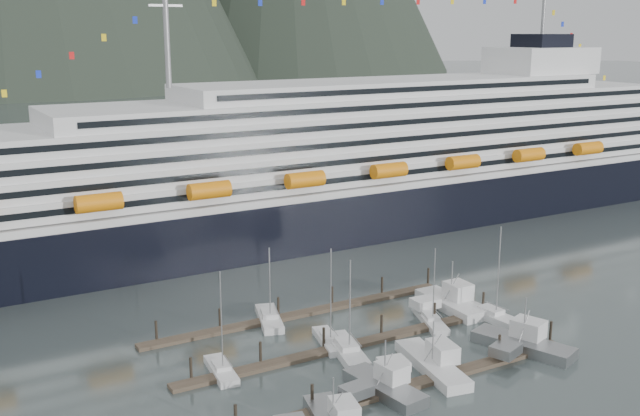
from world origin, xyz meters
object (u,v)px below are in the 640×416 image
at_px(cruise_ship, 359,169).
at_px(trawler_e, 450,303).
at_px(sailboat_h, 491,316).
at_px(trawler_c, 431,363).
at_px(sailboat_c, 347,351).
at_px(sailboat_f, 269,319).
at_px(trawler_b, 384,386).
at_px(sailboat_b, 329,341).
at_px(sailboat_a, 221,371).
at_px(trawler_d, 523,343).
at_px(sailboat_d, 430,320).

relative_size(cruise_ship, trawler_e, 16.75).
xyz_separation_m(cruise_ship, trawler_e, (-14.60, -47.70, -11.04)).
xyz_separation_m(sailboat_h, trawler_c, (-17.75, -8.94, 0.45)).
distance_m(sailboat_c, sailboat_f, 15.13).
bearing_deg(trawler_e, trawler_b, 126.79).
bearing_deg(trawler_c, sailboat_f, 33.42).
bearing_deg(trawler_e, sailboat_b, 96.26).
relative_size(sailboat_c, trawler_c, 0.96).
distance_m(sailboat_b, sailboat_f, 11.28).
bearing_deg(sailboat_a, trawler_c, -110.50).
distance_m(sailboat_a, sailboat_f, 17.01).
height_order(trawler_b, trawler_d, trawler_d).
distance_m(sailboat_c, trawler_d, 22.71).
height_order(sailboat_c, sailboat_h, sailboat_h).
bearing_deg(sailboat_f, cruise_ship, -28.30).
xyz_separation_m(sailboat_b, trawler_e, (21.99, 1.99, 0.59)).
bearing_deg(trawler_e, trawler_d, 176.28).
xyz_separation_m(cruise_ship, sailboat_f, (-40.01, -38.94, -11.62)).
xyz_separation_m(sailboat_a, trawler_d, (36.27, -13.03, 0.55)).
distance_m(sailboat_f, sailboat_h, 31.59).
xyz_separation_m(trawler_b, trawler_d, (22.21, 0.81, 0.06)).
bearing_deg(trawler_b, sailboat_h, -74.19).
bearing_deg(sailboat_c, sailboat_d, -65.08).
distance_m(sailboat_a, trawler_c, 25.34).
xyz_separation_m(trawler_c, trawler_d, (13.82, -1.28, 0.08)).
bearing_deg(sailboat_f, trawler_b, -158.42).
bearing_deg(sailboat_c, cruise_ship, -20.04).
distance_m(sailboat_b, sailboat_d, 16.12).
bearing_deg(trawler_c, sailboat_b, 37.89).
bearing_deg(sailboat_b, trawler_e, -70.82).
bearing_deg(trawler_e, sailboat_c, 106.33).
bearing_deg(trawler_e, cruise_ship, -15.93).
relative_size(cruise_ship, sailboat_h, 14.63).
relative_size(sailboat_a, sailboat_d, 1.16).
bearing_deg(sailboat_b, sailboat_h, -85.04).
bearing_deg(cruise_ship, trawler_e, -107.02).
bearing_deg(trawler_d, trawler_e, -24.78).
xyz_separation_m(sailboat_f, trawler_c, (10.23, -23.60, 0.47)).
height_order(cruise_ship, sailboat_h, cruise_ship).
distance_m(cruise_ship, sailboat_a, 73.77).
xyz_separation_m(sailboat_d, trawler_b, (-17.67, -14.07, 0.51)).
distance_m(sailboat_b, sailboat_h, 24.87).
bearing_deg(sailboat_c, trawler_d, -102.74).
bearing_deg(sailboat_a, sailboat_c, -92.81).
bearing_deg(sailboat_h, sailboat_d, 65.22).
relative_size(sailboat_b, sailboat_c, 1.02).
height_order(sailboat_a, trawler_e, sailboat_a).
bearing_deg(trawler_c, sailboat_h, -53.30).
distance_m(sailboat_d, trawler_b, 22.59).
height_order(trawler_c, trawler_d, trawler_d).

